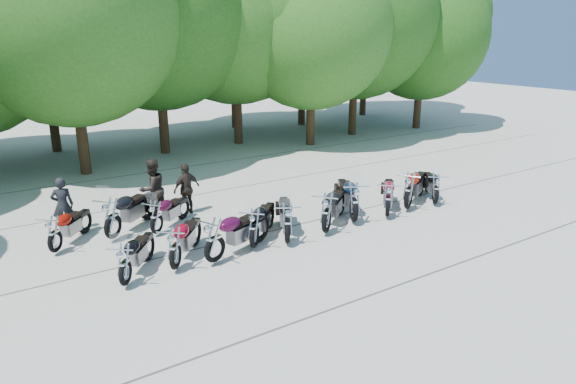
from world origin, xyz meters
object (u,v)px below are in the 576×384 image
motorcycle_3 (254,227)px  motorcycle_12 (156,216)px  motorcycle_10 (54,233)px  motorcycle_8 (409,190)px  rider_2 (187,189)px  motorcycle_4 (287,222)px  motorcycle_1 (175,247)px  rider_1 (152,189)px  motorcycle_7 (388,198)px  motorcycle_5 (327,212)px  motorcycle_0 (124,263)px  motorcycle_11 (112,217)px  motorcycle_6 (354,201)px  rider_0 (63,205)px  motorcycle_9 (436,188)px  motorcycle_2 (214,239)px

motorcycle_3 → motorcycle_12: bearing=-7.4°
motorcycle_10 → motorcycle_12: (2.67, -0.20, -0.01)m
motorcycle_8 → rider_2: 7.14m
motorcycle_4 → motorcycle_12: bearing=-14.2°
motorcycle_10 → motorcycle_1: bearing=170.7°
motorcycle_1 → rider_1: rider_1 is taller
motorcycle_1 → motorcycle_3: 2.25m
motorcycle_1 → motorcycle_7: bearing=-140.5°
motorcycle_5 → rider_1: rider_1 is taller
rider_2 → motorcycle_10: bearing=0.4°
motorcycle_1 → motorcycle_12: motorcycle_1 is taller
motorcycle_1 → motorcycle_3: motorcycle_3 is taller
motorcycle_0 → motorcycle_7: bearing=-141.7°
motorcycle_8 → motorcycle_10: motorcycle_8 is taller
motorcycle_4 → rider_1: bearing=-30.8°
motorcycle_0 → motorcycle_11: bearing=-62.4°
motorcycle_5 → motorcycle_3: bearing=46.4°
motorcycle_5 → motorcycle_6: motorcycle_6 is taller
rider_0 → rider_1: size_ratio=0.88×
rider_1 → motorcycle_6: bearing=122.7°
motorcycle_5 → rider_1: size_ratio=1.31×
motorcycle_3 → motorcycle_12: (-1.82, 2.42, -0.07)m
motorcycle_6 → rider_0: (-7.44, 4.11, 0.10)m
motorcycle_1 → motorcycle_9: size_ratio=1.04×
motorcycle_2 → motorcycle_4: size_ratio=1.02×
motorcycle_7 → motorcycle_10: 9.58m
motorcycle_11 → motorcycle_12: motorcycle_11 is taller
motorcycle_0 → motorcycle_11: (0.54, 2.94, 0.12)m
motorcycle_0 → motorcycle_9: 10.40m
motorcycle_2 → rider_0: (-2.68, 4.40, 0.14)m
motorcycle_3 → motorcycle_10: 5.20m
motorcycle_11 → rider_1: 1.99m
motorcycle_1 → motorcycle_9: (9.14, -0.08, -0.02)m
motorcycle_1 → motorcycle_4: bearing=-142.2°
motorcycle_4 → motorcycle_8: motorcycle_8 is taller
motorcycle_2 → rider_2: 4.07m
motorcycle_12 → motorcycle_10: bearing=47.9°
motorcycle_9 → motorcycle_11: (-9.86, 2.86, 0.09)m
motorcycle_4 → rider_0: rider_0 is taller
motorcycle_2 → motorcycle_10: (-3.20, 2.89, -0.10)m
motorcycle_11 → rider_0: size_ratio=1.51×
motorcycle_8 → motorcycle_10: (-10.22, 2.66, -0.14)m
motorcycle_0 → rider_2: 5.05m
motorcycle_12 → rider_0: bearing=13.6°
rider_0 → rider_2: bearing=-175.3°
rider_1 → motorcycle_0: bearing=43.8°
motorcycle_10 → motorcycle_8: bearing=-153.5°
motorcycle_2 → motorcycle_10: motorcycle_2 is taller
motorcycle_0 → motorcycle_9: (10.40, 0.08, 0.02)m
rider_2 → motorcycle_11: bearing=6.7°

